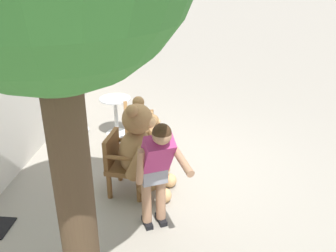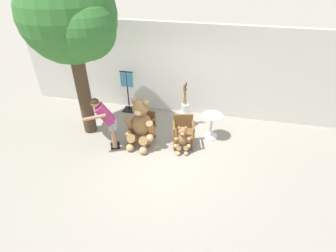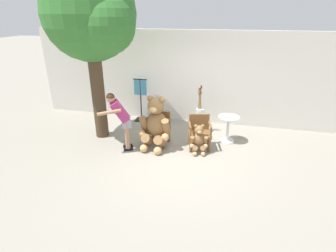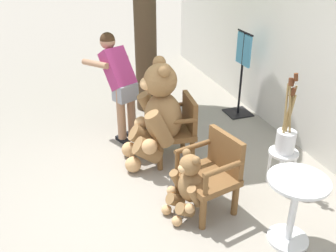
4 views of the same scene
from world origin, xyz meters
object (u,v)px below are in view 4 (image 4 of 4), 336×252
wooden_chair_right (212,172)px  teddy_bear_large (157,114)px  brush_bucket (286,136)px  clothing_display_stand (242,72)px  teddy_bear_small (188,185)px  wooden_chair_left (177,127)px  white_stool (283,159)px  round_side_table (294,204)px  person_visitor (119,79)px

wooden_chair_right → teddy_bear_large: bearing=-166.9°
brush_bucket → clothing_display_stand: (-1.95, 0.50, 0.06)m
teddy_bear_large → teddy_bear_small: (1.11, -0.03, -0.31)m
teddy_bear_large → wooden_chair_left: bearing=86.8°
teddy_bear_small → brush_bucket: brush_bucket is taller
white_stool → round_side_table: (0.81, -0.44, 0.09)m
person_visitor → white_stool: size_ratio=3.28×
wooden_chair_right → teddy_bear_large: size_ratio=0.63×
brush_bucket → round_side_table: bearing=-28.1°
wooden_chair_left → teddy_bear_small: 1.14m
teddy_bear_small → round_side_table: (0.69, 0.79, 0.08)m
teddy_bear_large → round_side_table: (1.80, 0.77, -0.23)m
wooden_chair_right → white_stool: (-0.11, 0.95, -0.11)m
wooden_chair_right → round_side_table: 0.88m
teddy_bear_large → round_side_table: bearing=23.0°
wooden_chair_left → teddy_bear_large: bearing=-93.2°
wooden_chair_left → brush_bucket: bearing=44.4°
teddy_bear_small → wooden_chair_right: bearing=94.6°
brush_bucket → wooden_chair_left: bearing=-135.6°
round_side_table → wooden_chair_left: bearing=-164.0°
wooden_chair_left → teddy_bear_large: teddy_bear_large is taller
brush_bucket → white_stool: bearing=24.2°
teddy_bear_large → white_stool: size_ratio=2.99×
wooden_chair_left → teddy_bear_small: size_ratio=1.15×
teddy_bear_large → teddy_bear_small: 1.16m
wooden_chair_left → round_side_table: 1.86m
teddy_bear_large → white_stool: 1.59m
brush_bucket → clothing_display_stand: 2.01m
teddy_bear_small → brush_bucket: 1.27m
teddy_bear_large → person_visitor: (-0.79, -0.30, 0.23)m
white_stool → person_visitor: bearing=-139.7°
person_visitor → clothing_display_stand: 2.03m
white_stool → clothing_display_stand: clothing_display_stand is taller
teddy_bear_large → person_visitor: 0.88m
teddy_bear_large → teddy_bear_small: size_ratio=1.84×
wooden_chair_left → white_stool: 1.36m
teddy_bear_large → white_stool: bearing=50.7°
brush_bucket → round_side_table: size_ratio=1.31×
person_visitor → teddy_bear_large: bearing=20.9°
brush_bucket → round_side_table: (0.82, -0.44, -0.21)m
teddy_bear_large → teddy_bear_small: bearing=-1.3°
clothing_display_stand → person_visitor: bearing=-85.2°
wooden_chair_right → teddy_bear_large: (-1.09, -0.25, 0.21)m
wooden_chair_left → clothing_display_stand: clothing_display_stand is taller
wooden_chair_left → round_side_table: (1.79, 0.51, -0.01)m
wooden_chair_right → clothing_display_stand: 2.53m
clothing_display_stand → round_side_table: bearing=-18.8°
teddy_bear_large → brush_bucket: size_ratio=1.46×
person_visitor → round_side_table: bearing=22.4°
teddy_bear_small → person_visitor: size_ratio=0.50×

